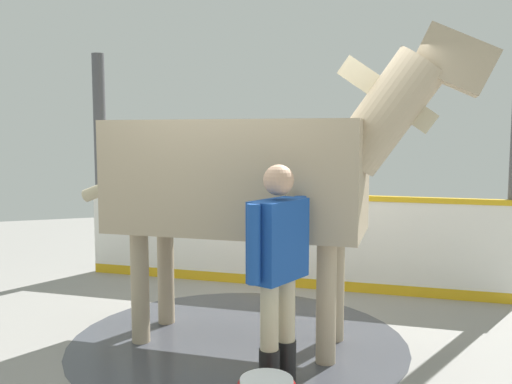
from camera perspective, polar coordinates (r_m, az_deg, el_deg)
name	(u,v)px	position (r m, az deg, el deg)	size (l,w,h in m)	color
ground_plane	(230,339)	(5.17, -2.69, -14.90)	(16.00, 16.00, 0.02)	gray
wet_patch	(238,340)	(5.11, -1.83, -15.04)	(2.98, 2.98, 0.00)	#42444C
barrier_wall	(285,244)	(6.69, 3.06, -5.33)	(4.34, 2.99, 1.13)	white
roof_post_far	(101,164)	(7.60, -15.71, 2.77)	(0.16, 0.16, 2.88)	#4C4C51
horse	(253,174)	(4.74, -0.34, 1.89)	(3.08, 2.28, 2.67)	tan
handler	(278,262)	(3.95, 2.31, -7.24)	(0.56, 0.45, 1.62)	black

